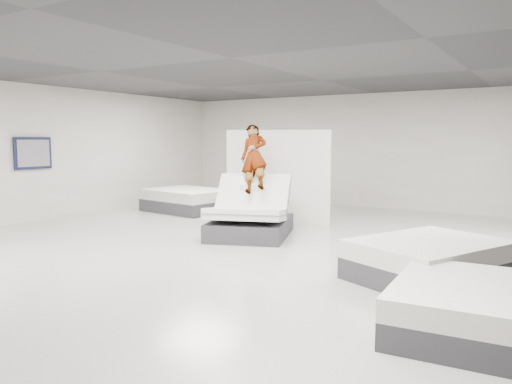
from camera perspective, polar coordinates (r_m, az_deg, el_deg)
room at (r=8.09m, az=-2.82°, el=3.79°), size 14.00×14.04×3.20m
hero_bed at (r=9.88m, az=-0.66°, el=-2.93°), size 2.03×2.31×1.30m
person at (r=10.12m, az=-0.24°, el=2.19°), size 1.07×1.66×1.13m
remote at (r=9.74m, az=0.59°, el=1.01°), size 0.09×0.15×0.08m
divider_panel at (r=11.22m, az=2.53°, el=1.66°), size 2.22×0.95×2.13m
flat_bed_right_far at (r=7.27m, az=19.15°, el=-7.36°), size 2.18×2.43×0.55m
flat_bed_right_near at (r=5.50m, az=22.94°, el=-12.10°), size 1.45×1.88×0.50m
flat_bed_left_far at (r=13.50m, az=-7.79°, el=-0.93°), size 2.37×1.92×0.59m
wall_poster at (r=12.72m, az=-24.13°, el=4.08°), size 0.06×0.95×0.75m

